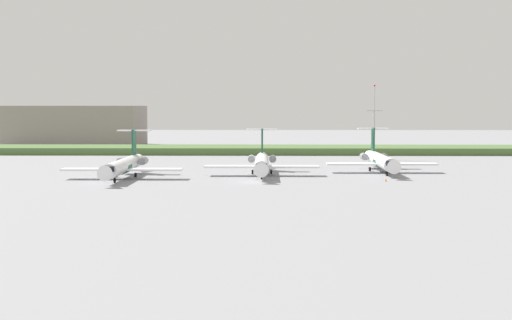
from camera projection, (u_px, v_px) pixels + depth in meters
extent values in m
plane|color=gray|center=(257.00, 168.00, 154.43)|extent=(500.00, 500.00, 0.00)
cube|color=#4C6B38|center=(259.00, 150.00, 202.61)|extent=(320.00, 20.00, 2.03)
cylinder|color=white|center=(123.00, 166.00, 131.20)|extent=(2.70, 24.00, 2.70)
cone|color=white|center=(107.00, 173.00, 117.75)|extent=(2.70, 3.00, 2.70)
cone|color=white|center=(137.00, 160.00, 145.16)|extent=(2.30, 4.00, 2.29)
cube|color=black|center=(109.00, 169.00, 119.60)|extent=(2.02, 1.80, 0.90)
cylinder|color=#195138|center=(123.00, 167.00, 131.21)|extent=(2.76, 3.60, 2.76)
cube|color=white|center=(91.00, 169.00, 130.34)|extent=(11.00, 3.20, 0.36)
cube|color=white|center=(153.00, 169.00, 130.16)|extent=(11.00, 3.20, 0.36)
cube|color=#195138|center=(134.00, 142.00, 141.86)|extent=(0.36, 3.20, 5.20)
cube|color=white|center=(134.00, 130.00, 141.97)|extent=(6.80, 1.80, 0.24)
cylinder|color=gray|center=(122.00, 161.00, 140.39)|extent=(1.50, 3.40, 1.50)
cylinder|color=gray|center=(143.00, 161.00, 140.32)|extent=(1.50, 3.40, 1.50)
cylinder|color=gray|center=(115.00, 177.00, 123.90)|extent=(0.20, 0.20, 0.65)
cylinder|color=black|center=(115.00, 180.00, 123.94)|extent=(0.30, 0.90, 0.90)
cylinder|color=black|center=(116.00, 175.00, 133.78)|extent=(0.35, 0.90, 0.90)
cylinder|color=black|center=(136.00, 175.00, 133.72)|extent=(0.35, 0.90, 0.90)
cylinder|color=white|center=(262.00, 163.00, 137.41)|extent=(2.70, 24.00, 2.70)
cone|color=white|center=(261.00, 169.00, 123.95)|extent=(2.70, 3.00, 2.70)
cone|color=white|center=(262.00, 158.00, 151.37)|extent=(2.29, 4.00, 2.29)
cube|color=black|center=(261.00, 166.00, 125.81)|extent=(2.03, 1.80, 0.90)
cylinder|color=#195138|center=(262.00, 164.00, 137.42)|extent=(2.76, 3.60, 2.76)
cube|color=white|center=(232.00, 167.00, 136.55)|extent=(11.00, 3.20, 0.36)
cube|color=white|center=(292.00, 167.00, 136.37)|extent=(11.00, 3.20, 0.36)
cube|color=#195138|center=(262.00, 141.00, 148.07)|extent=(0.36, 3.20, 5.20)
cube|color=white|center=(262.00, 129.00, 148.18)|extent=(6.80, 1.80, 0.24)
cylinder|color=gray|center=(252.00, 159.00, 146.60)|extent=(1.50, 3.40, 1.50)
cylinder|color=gray|center=(273.00, 159.00, 146.53)|extent=(1.50, 3.40, 1.50)
cylinder|color=gray|center=(262.00, 174.00, 130.11)|extent=(0.20, 0.20, 0.65)
cylinder|color=black|center=(262.00, 177.00, 130.15)|extent=(0.30, 0.90, 0.90)
cylinder|color=black|center=(253.00, 172.00, 139.99)|extent=(0.35, 0.90, 0.90)
cylinder|color=black|center=(271.00, 172.00, 139.93)|extent=(0.35, 0.90, 0.90)
cylinder|color=white|center=(381.00, 161.00, 143.66)|extent=(2.70, 24.00, 2.70)
cone|color=white|center=(393.00, 166.00, 130.20)|extent=(2.70, 3.00, 2.70)
cone|color=white|center=(371.00, 156.00, 157.61)|extent=(2.30, 4.00, 2.29)
cube|color=black|center=(391.00, 163.00, 132.06)|extent=(2.02, 1.80, 0.90)
cylinder|color=#195138|center=(381.00, 161.00, 143.67)|extent=(2.76, 3.60, 2.76)
cube|color=white|center=(353.00, 164.00, 142.80)|extent=(11.00, 3.20, 0.36)
cube|color=white|center=(410.00, 164.00, 142.62)|extent=(11.00, 3.20, 0.36)
cube|color=#195138|center=(373.00, 139.00, 154.32)|extent=(0.36, 3.20, 5.20)
cube|color=white|center=(373.00, 129.00, 154.43)|extent=(6.80, 1.80, 0.24)
cylinder|color=gray|center=(364.00, 156.00, 152.85)|extent=(1.50, 3.40, 1.50)
cylinder|color=gray|center=(384.00, 157.00, 152.78)|extent=(1.50, 3.40, 1.50)
cylinder|color=gray|center=(387.00, 171.00, 136.35)|extent=(0.20, 0.20, 0.65)
cylinder|color=black|center=(387.00, 174.00, 136.40)|extent=(0.30, 0.90, 0.90)
cylinder|color=black|center=(370.00, 169.00, 146.23)|extent=(0.35, 0.90, 0.90)
cylinder|color=black|center=(388.00, 169.00, 146.18)|extent=(0.35, 0.90, 0.90)
cylinder|color=#B2B2B7|center=(374.00, 136.00, 178.40)|extent=(0.50, 0.50, 12.28)
cylinder|color=#B2B2B7|center=(374.00, 99.00, 177.67)|extent=(0.28, 0.28, 6.61)
cube|color=#B2B2B7|center=(374.00, 111.00, 177.89)|extent=(4.40, 0.20, 0.20)
sphere|color=red|center=(375.00, 86.00, 177.39)|extent=(0.50, 0.50, 0.50)
cube|color=gray|center=(75.00, 126.00, 241.29)|extent=(46.66, 26.14, 13.99)
cone|color=orange|center=(386.00, 180.00, 126.40)|extent=(0.44, 0.44, 0.55)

